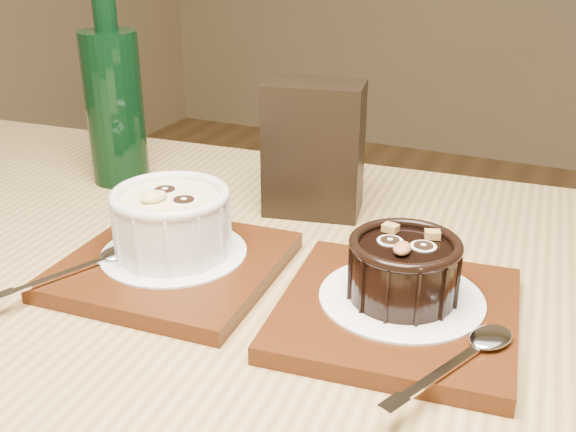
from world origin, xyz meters
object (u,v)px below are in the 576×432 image
object	(u,v)px
table	(234,415)
ramekin_white	(171,219)
condiment_stand	(314,149)
green_bottle	(114,102)
tray_left	(173,265)
tray_right	(397,313)
ramekin_dark	(404,266)

from	to	relation	value
table	ramekin_white	bearing A→B (deg)	147.12
condiment_stand	green_bottle	world-z (taller)	green_bottle
table	condiment_stand	distance (m)	0.28
ramekin_white	green_bottle	xyz separation A→B (m)	(-0.18, 0.16, 0.05)
table	tray_left	distance (m)	0.14
tray_left	condiment_stand	xyz separation A→B (m)	(0.06, 0.18, 0.06)
table	tray_right	bearing A→B (deg)	26.56
tray_right	condiment_stand	world-z (taller)	condiment_stand
table	tray_left	size ratio (longest dim) A/B	7.00
tray_left	green_bottle	world-z (taller)	green_bottle
tray_right	condiment_stand	xyz separation A→B (m)	(-0.15, 0.17, 0.06)
ramekin_white	ramekin_dark	bearing A→B (deg)	27.44
table	green_bottle	xyz separation A→B (m)	(-0.27, 0.22, 0.19)
tray_left	tray_right	size ratio (longest dim) A/B	1.00
tray_right	ramekin_dark	distance (m)	0.04
tray_right	green_bottle	distance (m)	0.43
ramekin_dark	green_bottle	world-z (taller)	green_bottle
tray_left	tray_right	distance (m)	0.20
tray_right	ramekin_dark	size ratio (longest dim) A/B	2.06
table	ramekin_white	distance (m)	0.18
table	ramekin_dark	world-z (taller)	ramekin_dark
table	condiment_stand	bearing A→B (deg)	96.97
table	condiment_stand	xyz separation A→B (m)	(-0.03, 0.23, 0.16)
table	ramekin_dark	size ratio (longest dim) A/B	14.42
tray_left	ramekin_white	size ratio (longest dim) A/B	1.72
tray_right	ramekin_dark	xyz separation A→B (m)	(-0.00, 0.01, 0.04)
condiment_stand	green_bottle	bearing A→B (deg)	-177.56
tray_left	green_bottle	bearing A→B (deg)	137.83
condiment_stand	ramekin_dark	bearing A→B (deg)	-48.19
tray_left	ramekin_dark	xyz separation A→B (m)	(0.20, 0.02, 0.04)
table	condiment_stand	size ratio (longest dim) A/B	9.00
table	green_bottle	size ratio (longest dim) A/B	5.09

